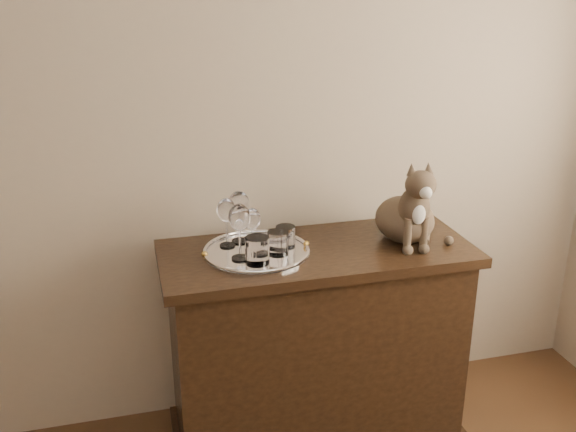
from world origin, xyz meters
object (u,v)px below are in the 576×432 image
object	(u,v)px
sideboard	(316,345)
cat	(406,198)
wine_glass_b	(239,217)
wine_glass_c	(240,232)
wine_glass_a	(227,223)
tumbler_b	(257,250)
wine_glass_d	(252,230)
tumbler_a	(278,243)
tumbler_c	(286,237)
tray	(257,252)

from	to	relation	value
sideboard	cat	bearing A→B (deg)	0.01
wine_glass_b	wine_glass_c	world-z (taller)	wine_glass_c
wine_glass_a	wine_glass_c	size ratio (longest dim) A/B	0.90
tumbler_b	cat	distance (m)	0.63
wine_glass_d	cat	world-z (taller)	cat
wine_glass_b	wine_glass_d	size ratio (longest dim) A/B	1.20
tumbler_a	tumbler_b	distance (m)	0.11
wine_glass_b	tumbler_b	size ratio (longest dim) A/B	2.07
tumbler_c	wine_glass_c	bearing A→B (deg)	-161.07
wine_glass_b	tumbler_b	world-z (taller)	wine_glass_b
wine_glass_d	tumbler_b	world-z (taller)	wine_glass_d
wine_glass_c	tumbler_a	xyz separation A→B (m)	(0.14, 0.01, -0.06)
wine_glass_b	cat	distance (m)	0.65
tumbler_a	tumbler_c	size ratio (longest dim) A/B	1.06
tray	wine_glass_d	bearing A→B (deg)	169.97
tray	wine_glass_d	distance (m)	0.09
wine_glass_a	tumbler_c	xyz separation A→B (m)	(0.21, -0.07, -0.05)
tray	tumbler_a	xyz separation A→B (m)	(0.07, -0.04, 0.05)
wine_glass_b	tumbler_b	distance (m)	0.22
wine_glass_c	tumbler_b	size ratio (longest dim) A/B	2.13
wine_glass_c	tumbler_c	size ratio (longest dim) A/B	2.53
sideboard	wine_glass_c	xyz separation A→B (m)	(-0.30, -0.03, 0.54)
sideboard	wine_glass_b	size ratio (longest dim) A/B	5.82
wine_glass_d	cat	bearing A→B (deg)	-1.72
sideboard	cat	distance (m)	0.70
tumbler_c	cat	world-z (taller)	cat
wine_glass_b	wine_glass_c	size ratio (longest dim) A/B	0.97
tumbler_b	tumbler_c	world-z (taller)	tumbler_b
wine_glass_a	tumbler_a	xyz separation A→B (m)	(0.17, -0.12, -0.05)
sideboard	tumbler_b	world-z (taller)	tumbler_b
wine_glass_b	tumbler_a	xyz separation A→B (m)	(0.11, -0.15, -0.06)
wine_glass_a	wine_glass_d	distance (m)	0.11
wine_glass_b	tumbler_b	bearing A→B (deg)	-83.84
tumbler_b	cat	size ratio (longest dim) A/B	0.29
tumbler_a	tumbler_b	size ratio (longest dim) A/B	0.89
wine_glass_c	tumbler_b	distance (m)	0.09
tumbler_a	tumbler_b	xyz separation A→B (m)	(-0.09, -0.06, 0.01)
sideboard	wine_glass_c	size ratio (longest dim) A/B	5.64
wine_glass_a	cat	world-z (taller)	cat
cat	wine_glass_d	bearing A→B (deg)	-177.84
wine_glass_a	tumbler_c	bearing A→B (deg)	-17.25
tumbler_c	cat	bearing A→B (deg)	-3.65
sideboard	wine_glass_d	world-z (taller)	wine_glass_d
tray	cat	xyz separation A→B (m)	(0.59, -0.02, 0.17)
wine_glass_d	tumbler_c	distance (m)	0.14
wine_glass_c	wine_glass_d	size ratio (longest dim) A/B	1.24
sideboard	tumbler_a	xyz separation A→B (m)	(-0.16, -0.03, 0.48)
wine_glass_c	wine_glass_d	xyz separation A→B (m)	(0.06, 0.05, -0.02)
tumbler_b	sideboard	bearing A→B (deg)	19.05
wine_glass_c	tumbler_a	distance (m)	0.16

